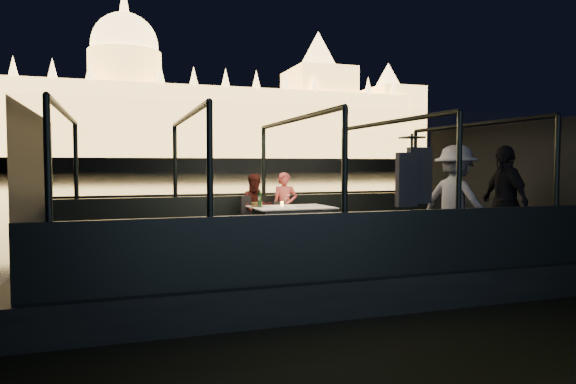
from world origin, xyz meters
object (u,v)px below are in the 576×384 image
object	(u,v)px
chair_port_left	(252,221)
person_woman_coral	(285,204)
passenger_dark	(504,206)
wine_bottle	(260,199)
chair_port_right	(284,221)
passenger_stripe	(456,207)
coat_stand	(411,208)
dining_table_central	(291,227)
person_man_maroon	(256,204)

from	to	relation	value
chair_port_left	person_woman_coral	size ratio (longest dim) A/B	0.67
passenger_dark	wine_bottle	world-z (taller)	passenger_dark
chair_port_right	passenger_dark	size ratio (longest dim) A/B	0.44
chair_port_right	passenger_stripe	world-z (taller)	passenger_stripe
coat_stand	passenger_stripe	distance (m)	1.25
coat_stand	passenger_dark	xyz separation A→B (m)	(2.02, 0.42, -0.05)
dining_table_central	coat_stand	bearing A→B (deg)	-66.61
chair_port_left	passenger_dark	bearing A→B (deg)	-58.73
passenger_stripe	person_man_maroon	bearing A→B (deg)	19.83
chair_port_right	person_woman_coral	distance (m)	0.46
person_man_maroon	passenger_stripe	distance (m)	3.85
passenger_dark	person_woman_coral	bearing A→B (deg)	-127.99
coat_stand	dining_table_central	bearing A→B (deg)	113.39
person_man_maroon	person_woman_coral	bearing A→B (deg)	-4.20
person_man_maroon	wine_bottle	distance (m)	0.92
coat_stand	person_man_maroon	size ratio (longest dim) A/B	1.47
chair_port_right	person_man_maroon	xyz separation A→B (m)	(-0.44, 0.43, 0.30)
coat_stand	passenger_stripe	size ratio (longest dim) A/B	1.07
dining_table_central	passenger_stripe	world-z (taller)	passenger_stripe
chair_port_right	passenger_stripe	xyz separation A→B (m)	(2.15, -2.41, 0.40)
dining_table_central	coat_stand	xyz separation A→B (m)	(1.03, -2.39, 0.51)
person_woman_coral	wine_bottle	distance (m)	1.08
dining_table_central	wine_bottle	xyz separation A→B (m)	(-0.58, 0.07, 0.53)
dining_table_central	person_woman_coral	xyz separation A→B (m)	(0.16, 0.85, 0.36)
dining_table_central	passenger_dark	xyz separation A→B (m)	(3.06, -1.97, 0.47)
wine_bottle	passenger_stripe	bearing A→B (deg)	-35.38
dining_table_central	chair_port_right	bearing A→B (deg)	86.76
chair_port_left	wine_bottle	world-z (taller)	wine_bottle
dining_table_central	chair_port_left	distance (m)	0.92
coat_stand	person_man_maroon	xyz separation A→B (m)	(-1.44, 3.35, -0.15)
coat_stand	passenger_dark	size ratio (longest dim) A/B	1.07
person_woman_coral	person_man_maroon	distance (m)	0.58
coat_stand	passenger_dark	distance (m)	2.07
dining_table_central	person_woman_coral	size ratio (longest dim) A/B	1.05
person_woman_coral	person_man_maroon	bearing A→B (deg)	-178.79
person_man_maroon	chair_port_right	bearing A→B (deg)	-37.82
chair_port_left	coat_stand	size ratio (longest dim) A/B	0.46
dining_table_central	wine_bottle	bearing A→B (deg)	173.22
dining_table_central	chair_port_left	size ratio (longest dim) A/B	1.58
dining_table_central	coat_stand	size ratio (longest dim) A/B	0.73
passenger_stripe	chair_port_left	bearing A→B (deg)	23.51
person_woman_coral	passenger_dark	bearing A→B (deg)	-32.04
chair_port_left	wine_bottle	size ratio (longest dim) A/B	2.86
chair_port_right	wine_bottle	distance (m)	0.89
wine_bottle	chair_port_right	bearing A→B (deg)	37.19
wine_bottle	dining_table_central	bearing A→B (deg)	-6.78
chair_port_left	chair_port_right	size ratio (longest dim) A/B	1.13
chair_port_left	chair_port_right	world-z (taller)	chair_port_left
chair_port_right	wine_bottle	world-z (taller)	wine_bottle
dining_table_central	passenger_stripe	xyz separation A→B (m)	(2.18, -1.89, 0.47)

